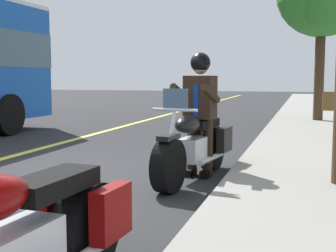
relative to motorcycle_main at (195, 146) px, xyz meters
name	(u,v)px	position (x,y,z in m)	size (l,w,h in m)	color
ground_plane	(86,176)	(0.31, -1.51, -0.45)	(80.00, 80.00, 0.00)	#28282B
motorcycle_main	(195,146)	(0.00, 0.00, 0.00)	(2.22, 0.79, 1.26)	black
rider_main	(200,103)	(-0.19, 0.02, 0.58)	(0.67, 0.61, 1.74)	black
motorcycle_parked	(22,246)	(3.85, -0.07, 0.00)	(2.22, 0.68, 1.26)	black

